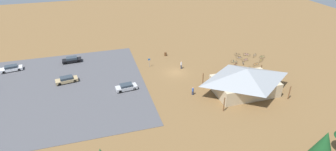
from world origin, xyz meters
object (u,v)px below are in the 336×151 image
Objects in this scene: bike_pavilion at (245,79)px; car_black_aisle_side at (72,60)px; bicycle_purple_yard_front at (245,60)px; bicycle_yellow_yard_left at (261,60)px; pine_midwest at (323,148)px; bicycle_green_edge_south at (262,57)px; bicycle_silver_near_sign at (243,63)px; car_silver_end_stall at (126,87)px; car_white_back_corner at (11,68)px; bicycle_purple_yard_right at (247,55)px; trash_bin at (165,54)px; visitor_crossing_yard at (181,65)px; bicycle_silver_mid_cluster at (255,56)px; lot_sign at (149,61)px; bicycle_orange_edge_north at (256,64)px; car_tan_second_row at (67,80)px; bicycle_blue_front_row at (239,58)px; visitor_by_pavilion at (193,91)px; bicycle_teal_by_bin at (234,62)px; bicycle_black_yard_center at (237,55)px; bicycle_white_trailside at (248,69)px; bicycle_red_lone_east at (235,65)px.

bike_pavilion is 40.73m from car_black_aisle_side.
bicycle_purple_yard_front is 1.05× the size of bicycle_yellow_yard_left.
pine_midwest is 4.19× the size of bicycle_green_edge_south.
bicycle_silver_near_sign is (-8.11, -32.15, -4.20)m from pine_midwest.
car_silver_end_stall is (28.58, 3.77, 0.36)m from bicycle_silver_near_sign.
car_white_back_corner is (44.23, -44.09, -3.83)m from pine_midwest.
bike_pavilion is 9.82× the size of bicycle_purple_yard_right.
trash_bin is 20.70m from bicycle_purple_yard_right.
car_black_aisle_side is at bearing -15.91° from bicycle_purple_yard_front.
visitor_crossing_yard is at bearing 100.36° from trash_bin.
car_white_back_corner is at bearing -8.83° from bicycle_silver_mid_cluster.
bicycle_silver_near_sign is at bearing 166.67° from lot_sign.
bicycle_orange_edge_north is 1.10× the size of bicycle_silver_near_sign.
car_tan_second_row reaches higher than bicycle_purple_yard_right.
bicycle_yellow_yard_left is at bearing 146.58° from bicycle_blue_front_row.
visitor_crossing_yard reaches higher than bicycle_yellow_yard_left.
bicycle_silver_mid_cluster is 58.12m from car_white_back_corner.
bike_pavilion is 21.18m from pine_midwest.
visitor_by_pavilion is (16.44, 9.22, 0.55)m from bicycle_silver_near_sign.
bicycle_teal_by_bin is at bearing 148.74° from trash_bin.
bicycle_purple_yard_front is 0.99× the size of visitor_by_pavilion.
lot_sign reaches higher than bicycle_silver_mid_cluster.
bicycle_yellow_yard_left is at bearing -148.58° from bicycle_orange_edge_north.
bike_pavilion is 13.44m from bicycle_teal_by_bin.
car_silver_end_stall is at bearing 9.57° from bicycle_purple_yard_front.
visitor_crossing_yard is at bearing -3.91° from bicycle_teal_by_bin.
bicycle_purple_yard_right is at bearing -156.80° from bicycle_blue_front_row.
bicycle_black_yard_center is at bearing -102.94° from bicycle_silver_near_sign.
bicycle_black_yard_center is 6.07m from bicycle_green_edge_south.
bicycle_white_trailside is at bearing -126.40° from bike_pavilion.
bicycle_yellow_yard_left is at bearing -135.60° from bike_pavilion.
trash_bin reaches higher than bicycle_black_yard_center.
bicycle_blue_front_row is at bearing -144.66° from visitor_by_pavilion.
bicycle_orange_edge_north is 31.18m from car_silver_end_stall.
bicycle_silver_mid_cluster is at bearing 157.24° from bicycle_black_yard_center.
bicycle_white_trailside is 1.10× the size of bicycle_purple_yard_right.
visitor_crossing_yard is at bearing -11.68° from bicycle_red_lone_east.
bicycle_red_lone_east is (1.85, -2.68, 0.01)m from bicycle_white_trailside.
bicycle_red_lone_east is 2.38m from bicycle_silver_near_sign.
bicycle_red_lone_east is 0.92× the size of bicycle_silver_near_sign.
bicycle_red_lone_east is (4.84, -1.08, 0.02)m from bicycle_orange_edge_north.
bicycle_blue_front_row is (5.81, -1.12, 0.01)m from bicycle_green_edge_south.
bike_pavilion is at bearing 47.20° from bicycle_orange_edge_north.
bicycle_yellow_yard_left reaches higher than bicycle_silver_near_sign.
bicycle_purple_yard_front is 20.69m from visitor_by_pavilion.
bicycle_teal_by_bin is (6.57, -1.29, -0.02)m from bicycle_yellow_yard_left.
bicycle_purple_yard_right is (-9.74, -15.16, -2.46)m from bike_pavilion.
bicycle_yellow_yard_left reaches higher than bicycle_teal_by_bin.
bicycle_silver_mid_cluster is at bearing -149.29° from bicycle_silver_near_sign.
pine_midwest is 4.16× the size of visitor_by_pavilion.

